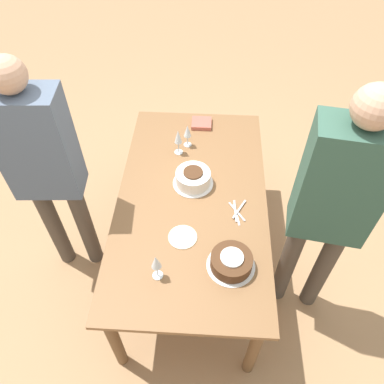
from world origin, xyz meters
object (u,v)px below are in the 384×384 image
at_px(person_watching, 44,163).
at_px(wine_glass_near, 187,132).
at_px(wine_glass_far, 178,138).
at_px(wine_glass_extra, 156,263).
at_px(cake_center_white, 193,178).
at_px(person_cutting, 333,202).
at_px(cake_front_chocolate, 231,262).

bearing_deg(person_watching, wine_glass_near, 30.94).
xyz_separation_m(wine_glass_far, wine_glass_extra, (-0.99, 0.03, -0.00)).
bearing_deg(wine_glass_far, cake_center_white, -157.64).
relative_size(cake_center_white, person_cutting, 0.15).
bearing_deg(wine_glass_near, person_watching, 124.64).
bearing_deg(person_cutting, wine_glass_far, -30.19).
relative_size(wine_glass_near, person_watching, 0.11).
height_order(wine_glass_near, wine_glass_extra, wine_glass_extra).
bearing_deg(wine_glass_extra, person_cutting, -72.30).
xyz_separation_m(wine_glass_near, person_watching, (-0.56, 0.80, 0.18)).
height_order(wine_glass_far, person_watching, person_watching).
bearing_deg(wine_glass_far, person_cutting, -128.94).
distance_m(wine_glass_far, person_watching, 0.90).
relative_size(cake_front_chocolate, person_watching, 0.16).
height_order(cake_front_chocolate, wine_glass_extra, wine_glass_extra).
height_order(wine_glass_near, wine_glass_far, wine_glass_far).
distance_m(person_cutting, person_watching, 1.63).
bearing_deg(wine_glass_extra, cake_front_chocolate, -78.12).
bearing_deg(wine_glass_far, wine_glass_extra, 178.11).
height_order(cake_center_white, wine_glass_near, wine_glass_near).
height_order(cake_center_white, wine_glass_far, wine_glass_far).
relative_size(wine_glass_near, person_cutting, 0.10).
distance_m(cake_center_white, wine_glass_extra, 0.72).
height_order(cake_front_chocolate, person_cutting, person_cutting).
height_order(wine_glass_extra, person_watching, person_watching).
distance_m(cake_front_chocolate, wine_glass_near, 1.04).
xyz_separation_m(cake_center_white, wine_glass_near, (0.38, 0.06, 0.07)).
relative_size(cake_center_white, cake_front_chocolate, 0.99).
relative_size(cake_front_chocolate, person_cutting, 0.15).
bearing_deg(cake_front_chocolate, wine_glass_extra, 101.88).
relative_size(cake_center_white, wine_glass_extra, 1.39).
bearing_deg(person_cutting, cake_center_white, -19.77).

